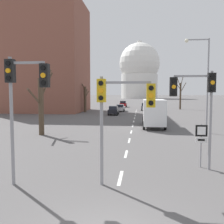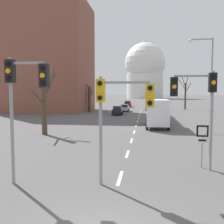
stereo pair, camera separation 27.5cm
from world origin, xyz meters
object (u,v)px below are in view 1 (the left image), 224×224
at_px(street_lamp_right, 204,76).
at_px(sedan_mid_centre, 114,110).
at_px(sedan_distant_centre, 145,106).
at_px(traffic_signal_near_right, 198,95).
at_px(traffic_signal_centre_tall, 119,103).
at_px(sedan_near_left, 120,108).
at_px(traffic_signal_near_left, 22,89).
at_px(route_sign_post, 201,138).
at_px(sedan_far_right, 148,102).
at_px(delivery_truck, 154,112).
at_px(sedan_near_right, 123,104).
at_px(sedan_far_left, 150,104).

xyz_separation_m(street_lamp_right, sedan_mid_centre, (-10.67, 18.64, -4.68)).
bearing_deg(sedan_mid_centre, sedan_distant_centre, 64.24).
xyz_separation_m(traffic_signal_near_right, traffic_signal_centre_tall, (-3.73, -2.65, -0.31)).
height_order(traffic_signal_centre_tall, sedan_mid_centre, traffic_signal_centre_tall).
bearing_deg(sedan_near_left, sedan_distant_centre, 33.19).
xyz_separation_m(traffic_signal_near_left, route_sign_post, (8.02, 3.41, -2.52)).
xyz_separation_m(sedan_mid_centre, sedan_far_right, (7.13, 41.66, -0.02)).
distance_m(traffic_signal_near_left, route_sign_post, 9.07).
height_order(street_lamp_right, sedan_near_left, street_lamp_right).
xyz_separation_m(traffic_signal_near_left, sedan_far_right, (7.30, 75.25, -3.28)).
height_order(traffic_signal_near_left, delivery_truck, traffic_signal_near_left).
xyz_separation_m(street_lamp_right, delivery_truck, (-4.49, 3.81, -3.78)).
distance_m(traffic_signal_near_right, sedan_far_right, 72.27).
distance_m(traffic_signal_centre_tall, sedan_near_right, 57.33).
relative_size(street_lamp_right, sedan_near_left, 2.00).
relative_size(street_lamp_right, delivery_truck, 1.25).
xyz_separation_m(street_lamp_right, sedan_near_left, (-10.15, 27.18, -4.73)).
xyz_separation_m(traffic_signal_centre_tall, route_sign_post, (4.04, 3.02, -1.92)).
bearing_deg(traffic_signal_near_left, traffic_signal_centre_tall, 5.63).
bearing_deg(delivery_truck, route_sign_post, -83.80).
bearing_deg(sedan_near_left, delivery_truck, -76.38).
bearing_deg(traffic_signal_near_left, street_lamp_right, 54.08).
relative_size(traffic_signal_centre_tall, sedan_mid_centre, 1.16).
xyz_separation_m(traffic_signal_centre_tall, sedan_near_right, (-3.79, 57.14, -2.61)).
bearing_deg(traffic_signal_near_right, traffic_signal_near_left, -158.46).
bearing_deg(sedan_near_right, sedan_far_left, 1.05).
bearing_deg(delivery_truck, sedan_far_right, 89.04).
height_order(traffic_signal_near_left, sedan_near_left, traffic_signal_near_left).
xyz_separation_m(sedan_mid_centre, sedan_far_left, (7.35, 24.08, 0.06)).
height_order(sedan_far_left, sedan_distant_centre, sedan_far_left).
bearing_deg(sedan_far_right, delivery_truck, -90.96).
bearing_deg(sedan_far_right, route_sign_post, -89.43).
bearing_deg(traffic_signal_near_right, traffic_signal_centre_tall, -144.59).
height_order(route_sign_post, sedan_far_right, route_sign_post).
height_order(sedan_near_right, sedan_far_left, sedan_far_left).
relative_size(sedan_near_left, sedan_near_right, 1.10).
xyz_separation_m(traffic_signal_near_right, sedan_distant_centre, (-1.76, 42.53, -2.93)).
xyz_separation_m(traffic_signal_centre_tall, traffic_signal_near_left, (-3.98, -0.39, 0.61)).
xyz_separation_m(traffic_signal_near_right, traffic_signal_near_left, (-7.71, -3.04, 0.29)).
height_order(traffic_signal_near_right, sedan_distant_centre, traffic_signal_near_right).
height_order(traffic_signal_near_right, sedan_near_right, traffic_signal_near_right).
xyz_separation_m(route_sign_post, sedan_far_right, (-0.72, 71.84, -0.76)).
height_order(street_lamp_right, sedan_distant_centre, street_lamp_right).
xyz_separation_m(sedan_near_left, sedan_far_left, (6.83, 15.54, 0.12)).
relative_size(traffic_signal_centre_tall, route_sign_post, 2.00).
distance_m(sedan_near_right, sedan_mid_centre, 23.94).
distance_m(route_sign_post, sedan_mid_centre, 31.20).
height_order(sedan_mid_centre, sedan_far_left, sedan_far_left).
bearing_deg(delivery_truck, sedan_near_left, 103.62).
distance_m(sedan_near_left, sedan_far_left, 16.97).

